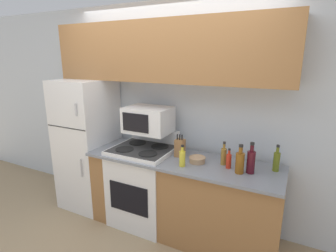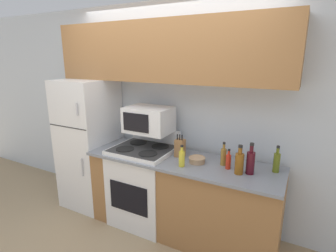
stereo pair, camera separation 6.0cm
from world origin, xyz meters
name	(u,v)px [view 1 (the left image)]	position (x,y,z in m)	size (l,w,h in m)	color
ground_plane	(144,238)	(0.00, 0.00, 0.00)	(12.00, 12.00, 0.00)	tan
wall_back	(172,113)	(0.00, 0.69, 1.27)	(8.00, 0.05, 2.55)	silver
lower_cabinets	(181,196)	(0.31, 0.30, 0.44)	(2.07, 0.65, 0.88)	#9E6B3D
refrigerator	(88,144)	(-1.04, 0.33, 0.83)	(0.62, 0.68, 1.67)	white
upper_cabinets	(164,52)	(0.00, 0.49, 1.99)	(2.70, 0.36, 0.64)	#9E6B3D
stove	(144,184)	(-0.17, 0.29, 0.48)	(0.68, 0.63, 1.09)	white
microwave	(148,120)	(-0.16, 0.40, 1.24)	(0.52, 0.38, 0.29)	white
knife_block	(180,148)	(0.26, 0.36, 0.98)	(0.10, 0.09, 0.25)	#9E6B3D
bowl	(197,159)	(0.49, 0.28, 0.92)	(0.17, 0.17, 0.06)	tan
bottle_hot_sauce	(229,161)	(0.82, 0.29, 0.96)	(0.05, 0.05, 0.20)	red
bottle_whiskey	(240,162)	(0.94, 0.22, 0.99)	(0.08, 0.08, 0.28)	brown
bottle_olive_oil	(276,161)	(1.23, 0.42, 0.99)	(0.06, 0.06, 0.26)	#5B6619
bottle_wine_red	(251,161)	(1.03, 0.27, 1.00)	(0.08, 0.08, 0.30)	#470F19
bottle_vinegar	(224,156)	(0.75, 0.35, 0.98)	(0.06, 0.06, 0.24)	olive
bottle_cooking_spray	(182,158)	(0.39, 0.13, 0.97)	(0.06, 0.06, 0.22)	gold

